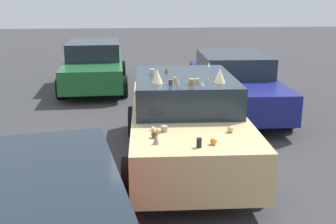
{
  "coord_description": "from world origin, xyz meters",
  "views": [
    {
      "loc": [
        -6.7,
        0.94,
        2.82
      ],
      "look_at": [
        0.0,
        0.3,
        0.9
      ],
      "focal_mm": 44.27,
      "sensor_mm": 36.0,
      "label": 1
    }
  ],
  "objects_px": {
    "parked_sedan_far_right": "(94,65)",
    "art_car_decorated": "(185,119)",
    "parked_sedan_far_left": "(234,83)",
    "parked_sedan_near_right": "(31,224)"
  },
  "relations": [
    {
      "from": "art_car_decorated",
      "to": "parked_sedan_far_right",
      "type": "relative_size",
      "value": 0.97
    },
    {
      "from": "parked_sedan_far_right",
      "to": "art_car_decorated",
      "type": "bearing_deg",
      "value": 16.32
    },
    {
      "from": "art_car_decorated",
      "to": "parked_sedan_far_right",
      "type": "xyz_separation_m",
      "value": [
        6.24,
        2.02,
        -0.05
      ]
    },
    {
      "from": "parked_sedan_far_left",
      "to": "parked_sedan_near_right",
      "type": "relative_size",
      "value": 1.02
    },
    {
      "from": "parked_sedan_far_left",
      "to": "parked_sedan_far_right",
      "type": "bearing_deg",
      "value": -128.98
    },
    {
      "from": "art_car_decorated",
      "to": "parked_sedan_far_right",
      "type": "height_order",
      "value": "art_car_decorated"
    },
    {
      "from": "art_car_decorated",
      "to": "parked_sedan_near_right",
      "type": "relative_size",
      "value": 1.0
    },
    {
      "from": "art_car_decorated",
      "to": "parked_sedan_far_right",
      "type": "distance_m",
      "value": 6.56
    },
    {
      "from": "art_car_decorated",
      "to": "parked_sedan_near_right",
      "type": "bearing_deg",
      "value": -29.55
    },
    {
      "from": "art_car_decorated",
      "to": "parked_sedan_near_right",
      "type": "xyz_separation_m",
      "value": [
        -3.11,
        1.92,
        -0.06
      ]
    }
  ]
}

